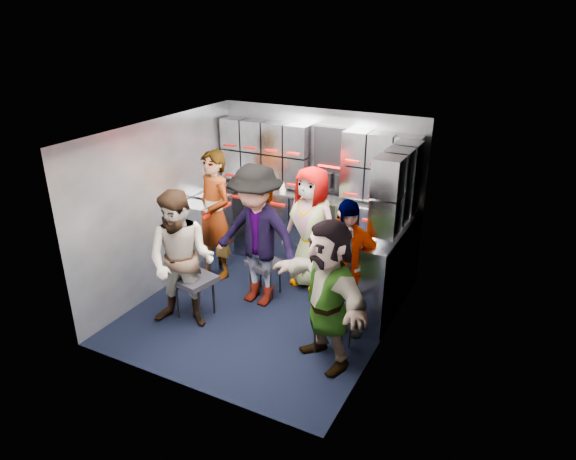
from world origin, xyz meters
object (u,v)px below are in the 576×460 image
at_px(jump_seat_mid_left, 265,265).
at_px(attendant_arc_e, 327,294).
at_px(jump_seat_near_left, 194,281).
at_px(attendant_standing, 215,215).
at_px(jump_seat_near_right, 333,316).
at_px(jump_seat_center, 317,249).
at_px(attendant_arc_b, 257,236).
at_px(attendant_arc_c, 311,228).
at_px(attendant_arc_a, 182,261).
at_px(jump_seat_mid_right, 349,292).
at_px(attendant_arc_d, 344,269).

distance_m(jump_seat_mid_left, attendant_arc_e, 1.50).
bearing_deg(jump_seat_near_left, attendant_standing, 110.49).
height_order(jump_seat_near_right, attendant_standing, attendant_standing).
distance_m(jump_seat_center, attendant_standing, 1.37).
bearing_deg(attendant_arc_b, attendant_arc_c, 64.89).
distance_m(jump_seat_near_right, attendant_arc_c, 1.46).
bearing_deg(jump_seat_mid_left, jump_seat_near_right, -30.06).
bearing_deg(attendant_arc_a, attendant_standing, 92.22).
relative_size(attendant_arc_c, attendant_arc_e, 1.02).
bearing_deg(jump_seat_center, attendant_arc_b, -113.92).
height_order(jump_seat_mid_right, attendant_arc_a, attendant_arc_a).
height_order(jump_seat_center, jump_seat_near_right, jump_seat_center).
distance_m(jump_seat_near_right, attendant_arc_a, 1.70).
bearing_deg(attendant_arc_c, attendant_arc_e, -48.68).
bearing_deg(attendant_arc_b, jump_seat_center, 70.30).
relative_size(jump_seat_mid_right, attendant_arc_b, 0.26).
bearing_deg(jump_seat_center, jump_seat_mid_right, -47.38).
xyz_separation_m(jump_seat_near_right, attendant_arc_e, (-0.00, -0.18, 0.35)).
bearing_deg(attendant_arc_c, jump_seat_mid_right, -29.21).
bearing_deg(attendant_arc_d, attendant_arc_b, 136.13).
relative_size(jump_seat_mid_left, jump_seat_center, 1.01).
bearing_deg(attendant_arc_c, attendant_arc_b, -108.32).
relative_size(attendant_arc_c, attendant_arc_d, 1.02).
relative_size(attendant_arc_b, attendant_arc_d, 1.11).
bearing_deg(attendant_standing, attendant_arc_a, -49.50).
height_order(jump_seat_near_left, jump_seat_near_right, jump_seat_near_left).
xyz_separation_m(jump_seat_near_left, jump_seat_center, (0.85, 1.46, -0.02)).
xyz_separation_m(jump_seat_mid_right, attendant_arc_a, (-1.59, -0.83, 0.38)).
bearing_deg(attendant_arc_a, jump_seat_center, 47.40).
bearing_deg(attendant_arc_e, jump_seat_mid_right, 124.54).
bearing_deg(jump_seat_near_left, attendant_arc_b, 52.15).
xyz_separation_m(jump_seat_mid_right, attendant_standing, (-1.95, 0.31, 0.44)).
bearing_deg(attendant_arc_d, jump_seat_mid_right, 53.01).
xyz_separation_m(attendant_standing, attendant_arc_c, (1.21, 0.32, -0.06)).
relative_size(jump_seat_center, jump_seat_mid_right, 1.07).
bearing_deg(jump_seat_mid_right, attendant_arc_e, -86.48).
distance_m(jump_seat_near_right, attendant_arc_b, 1.35).
bearing_deg(attendant_arc_d, attendant_arc_e, -122.31).
height_order(attendant_arc_c, attendant_arc_e, attendant_arc_c).
distance_m(attendant_arc_c, attendant_arc_d, 1.10).
bearing_deg(attendant_arc_a, jump_seat_near_right, -5.39).
xyz_separation_m(attendant_arc_d, attendant_arc_e, (0.04, -0.54, -0.01)).
bearing_deg(attendant_arc_d, jump_seat_near_right, -120.00).
height_order(jump_seat_near_left, jump_seat_mid_left, jump_seat_near_left).
bearing_deg(jump_seat_mid_left, attendant_arc_c, 52.55).
relative_size(jump_seat_near_left, jump_seat_center, 1.04).
distance_m(jump_seat_center, attendant_arc_c, 0.40).
distance_m(attendant_arc_c, attendant_arc_e, 1.57).
bearing_deg(attendant_standing, attendant_arc_d, 8.89).
height_order(attendant_arc_a, attendant_arc_b, attendant_arc_b).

